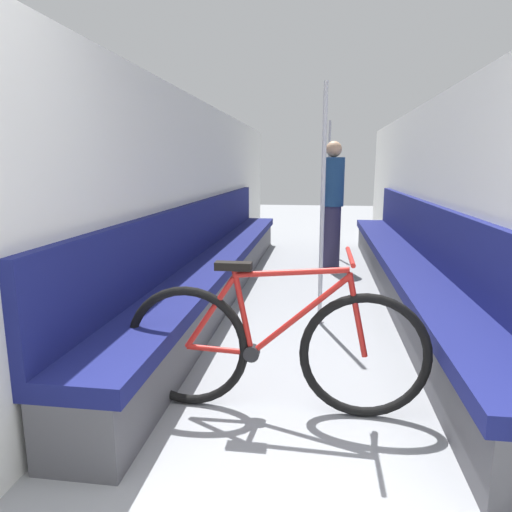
{
  "coord_description": "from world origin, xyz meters",
  "views": [
    {
      "loc": [
        0.08,
        -0.96,
        1.37
      ],
      "look_at": [
        -0.35,
        2.16,
        0.74
      ],
      "focal_mm": 32.0,
      "sensor_mm": 36.0,
      "label": 1
    }
  ],
  "objects_px": {
    "bicycle": "(273,348)",
    "passenger_standing": "(332,203)",
    "grab_pole_near": "(322,211)",
    "grab_pole_far": "(328,190)",
    "bench_seat_row_left": "(218,264)",
    "bench_seat_row_right": "(407,269)"
  },
  "relations": [
    {
      "from": "bicycle",
      "to": "grab_pole_far",
      "type": "bearing_deg",
      "value": 77.84
    },
    {
      "from": "grab_pole_near",
      "to": "grab_pole_far",
      "type": "relative_size",
      "value": 1.0
    },
    {
      "from": "bicycle",
      "to": "grab_pole_far",
      "type": "height_order",
      "value": "grab_pole_far"
    },
    {
      "from": "bench_seat_row_right",
      "to": "bicycle",
      "type": "bearing_deg",
      "value": -115.71
    },
    {
      "from": "bench_seat_row_right",
      "to": "grab_pole_far",
      "type": "distance_m",
      "value": 2.69
    },
    {
      "from": "passenger_standing",
      "to": "grab_pole_near",
      "type": "bearing_deg",
      "value": -117.1
    },
    {
      "from": "bicycle",
      "to": "grab_pole_near",
      "type": "relative_size",
      "value": 0.84
    },
    {
      "from": "bench_seat_row_right",
      "to": "passenger_standing",
      "type": "xyz_separation_m",
      "value": [
        -0.75,
        1.44,
        0.55
      ]
    },
    {
      "from": "grab_pole_far",
      "to": "bench_seat_row_right",
      "type": "bearing_deg",
      "value": -72.27
    },
    {
      "from": "grab_pole_near",
      "to": "grab_pole_far",
      "type": "distance_m",
      "value": 3.35
    },
    {
      "from": "grab_pole_far",
      "to": "passenger_standing",
      "type": "xyz_separation_m",
      "value": [
        0.04,
        -1.04,
        -0.12
      ]
    },
    {
      "from": "bench_seat_row_left",
      "to": "bicycle",
      "type": "xyz_separation_m",
      "value": [
        0.84,
        -2.39,
        0.06
      ]
    },
    {
      "from": "bench_seat_row_right",
      "to": "bicycle",
      "type": "xyz_separation_m",
      "value": [
        -1.15,
        -2.39,
        0.06
      ]
    },
    {
      "from": "bench_seat_row_left",
      "to": "bench_seat_row_right",
      "type": "xyz_separation_m",
      "value": [
        2.0,
        0.0,
        0.0
      ]
    },
    {
      "from": "bicycle",
      "to": "passenger_standing",
      "type": "relative_size",
      "value": 1.01
    },
    {
      "from": "grab_pole_near",
      "to": "passenger_standing",
      "type": "bearing_deg",
      "value": 86.52
    },
    {
      "from": "grab_pole_far",
      "to": "passenger_standing",
      "type": "relative_size",
      "value": 1.21
    },
    {
      "from": "grab_pole_near",
      "to": "bench_seat_row_left",
      "type": "bearing_deg",
      "value": 141.74
    },
    {
      "from": "passenger_standing",
      "to": "bench_seat_row_right",
      "type": "bearing_deg",
      "value": -86.08
    },
    {
      "from": "grab_pole_near",
      "to": "bench_seat_row_right",
      "type": "bearing_deg",
      "value": 44.28
    },
    {
      "from": "bench_seat_row_left",
      "to": "passenger_standing",
      "type": "xyz_separation_m",
      "value": [
        1.24,
        1.44,
        0.55
      ]
    },
    {
      "from": "grab_pole_near",
      "to": "grab_pole_far",
      "type": "bearing_deg",
      "value": 88.31
    }
  ]
}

